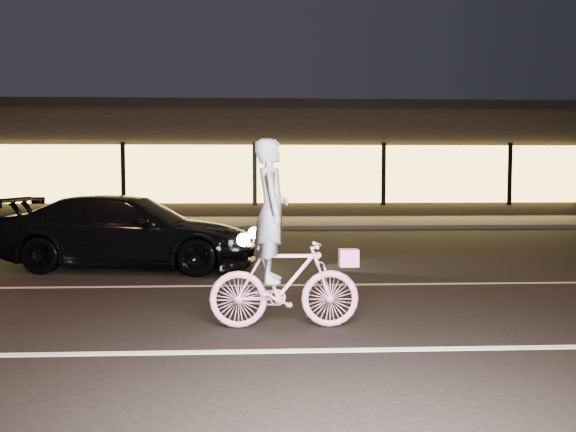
{
  "coord_description": "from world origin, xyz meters",
  "views": [
    {
      "loc": [
        0.01,
        -7.43,
        1.7
      ],
      "look_at": [
        0.42,
        0.6,
        1.13
      ],
      "focal_mm": 40.0,
      "sensor_mm": 36.0,
      "label": 1
    }
  ],
  "objects": [
    {
      "name": "cyclist",
      "position": [
        0.28,
        -0.59,
        0.73
      ],
      "size": [
        1.62,
        0.56,
        2.04
      ],
      "rotation": [
        0.0,
        0.0,
        1.57
      ],
      "color": "#FF4C9B",
      "rests_on": "ground"
    },
    {
      "name": "lane_stripe_far",
      "position": [
        0.0,
        2.0,
        0.0
      ],
      "size": [
        60.0,
        0.1,
        0.01
      ],
      "primitive_type": "cube",
      "color": "gray",
      "rests_on": "ground"
    },
    {
      "name": "sedan",
      "position": [
        -2.17,
        3.83,
        0.64
      ],
      "size": [
        4.62,
        2.42,
        1.28
      ],
      "rotation": [
        0.0,
        0.0,
        1.42
      ],
      "color": "black",
      "rests_on": "ground"
    },
    {
      "name": "sidewalk",
      "position": [
        0.0,
        13.0,
        0.06
      ],
      "size": [
        30.0,
        4.0,
        0.12
      ],
      "primitive_type": "cube",
      "color": "#383533",
      "rests_on": "ground"
    },
    {
      "name": "lane_stripe_near",
      "position": [
        0.0,
        -1.5,
        0.0
      ],
      "size": [
        60.0,
        0.12,
        0.01
      ],
      "primitive_type": "cube",
      "color": "silver",
      "rests_on": "ground"
    },
    {
      "name": "storefront",
      "position": [
        0.0,
        18.97,
        2.15
      ],
      "size": [
        25.4,
        8.42,
        4.2
      ],
      "color": "black",
      "rests_on": "ground"
    },
    {
      "name": "ground",
      "position": [
        0.0,
        0.0,
        0.0
      ],
      "size": [
        90.0,
        90.0,
        0.0
      ],
      "primitive_type": "plane",
      "color": "black",
      "rests_on": "ground"
    }
  ]
}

